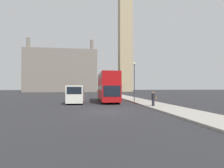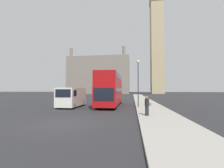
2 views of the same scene
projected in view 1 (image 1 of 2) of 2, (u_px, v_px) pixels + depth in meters
ground_plane at (104, 112)px, 15.74m from camera, size 300.00×300.00×0.00m
sidewalk_strip at (174, 110)px, 16.65m from camera, size 3.48×120.00×0.15m
clock_tower at (125, 25)px, 96.13m from camera, size 7.40×7.57×71.53m
building_block_distant at (62, 71)px, 88.06m from camera, size 34.41×13.33×25.28m
red_double_decker_bus at (108, 86)px, 27.02m from camera, size 2.53×10.25×4.36m
white_van at (76, 94)px, 24.03m from camera, size 2.17×5.04×2.47m
pedestrian at (153, 99)px, 19.34m from camera, size 0.51×0.35×1.57m
street_lamp at (134, 76)px, 25.62m from camera, size 0.36×0.36×5.74m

